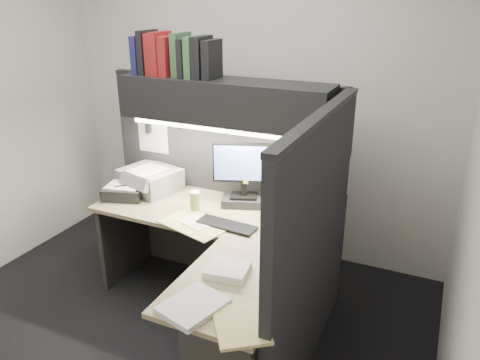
{
  "coord_description": "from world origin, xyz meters",
  "views": [
    {
      "loc": [
        1.59,
        -2.15,
        2.2
      ],
      "look_at": [
        0.36,
        0.51,
        1.03
      ],
      "focal_mm": 35.0,
      "sensor_mm": 36.0,
      "label": 1
    }
  ],
  "objects_px": {
    "notebook_stack": "(124,192)",
    "monitor": "(244,181)",
    "desk": "(215,296)",
    "printer": "(150,179)",
    "overhead_shelf": "(224,101)",
    "telephone": "(294,215)",
    "keyboard": "(227,225)",
    "coffee_cup": "(195,202)"
  },
  "relations": [
    {
      "from": "monitor",
      "to": "telephone",
      "type": "relative_size",
      "value": 2.18
    },
    {
      "from": "desk",
      "to": "overhead_shelf",
      "type": "xyz_separation_m",
      "value": [
        -0.3,
        0.75,
        1.06
      ]
    },
    {
      "from": "coffee_cup",
      "to": "notebook_stack",
      "type": "xyz_separation_m",
      "value": [
        -0.62,
        -0.02,
        -0.02
      ]
    },
    {
      "from": "desk",
      "to": "telephone",
      "type": "height_order",
      "value": "telephone"
    },
    {
      "from": "overhead_shelf",
      "to": "monitor",
      "type": "xyz_separation_m",
      "value": [
        0.16,
        -0.0,
        -0.58
      ]
    },
    {
      "from": "keyboard",
      "to": "coffee_cup",
      "type": "xyz_separation_m",
      "value": [
        -0.32,
        0.14,
        0.06
      ]
    },
    {
      "from": "coffee_cup",
      "to": "monitor",
      "type": "bearing_deg",
      "value": 40.11
    },
    {
      "from": "keyboard",
      "to": "telephone",
      "type": "bearing_deg",
      "value": 39.47
    },
    {
      "from": "telephone",
      "to": "keyboard",
      "type": "bearing_deg",
      "value": -142.53
    },
    {
      "from": "coffee_cup",
      "to": "overhead_shelf",
      "type": "bearing_deg",
      "value": 62.32
    },
    {
      "from": "monitor",
      "to": "keyboard",
      "type": "distance_m",
      "value": 0.41
    },
    {
      "from": "overhead_shelf",
      "to": "coffee_cup",
      "type": "distance_m",
      "value": 0.75
    },
    {
      "from": "overhead_shelf",
      "to": "monitor",
      "type": "relative_size",
      "value": 3.22
    },
    {
      "from": "desk",
      "to": "overhead_shelf",
      "type": "bearing_deg",
      "value": 111.79
    },
    {
      "from": "coffee_cup",
      "to": "notebook_stack",
      "type": "bearing_deg",
      "value": -178.34
    },
    {
      "from": "coffee_cup",
      "to": "printer",
      "type": "xyz_separation_m",
      "value": [
        -0.53,
        0.2,
        0.02
      ]
    },
    {
      "from": "monitor",
      "to": "notebook_stack",
      "type": "bearing_deg",
      "value": 175.53
    },
    {
      "from": "coffee_cup",
      "to": "notebook_stack",
      "type": "relative_size",
      "value": 0.46
    },
    {
      "from": "keyboard",
      "to": "notebook_stack",
      "type": "height_order",
      "value": "notebook_stack"
    },
    {
      "from": "overhead_shelf",
      "to": "telephone",
      "type": "xyz_separation_m",
      "value": [
        0.58,
        -0.1,
        -0.73
      ]
    },
    {
      "from": "notebook_stack",
      "to": "printer",
      "type": "bearing_deg",
      "value": 66.55
    },
    {
      "from": "keyboard",
      "to": "printer",
      "type": "bearing_deg",
      "value": 162.6
    },
    {
      "from": "desk",
      "to": "overhead_shelf",
      "type": "height_order",
      "value": "overhead_shelf"
    },
    {
      "from": "telephone",
      "to": "coffee_cup",
      "type": "height_order",
      "value": "coffee_cup"
    },
    {
      "from": "desk",
      "to": "keyboard",
      "type": "bearing_deg",
      "value": 105.14
    },
    {
      "from": "coffee_cup",
      "to": "printer",
      "type": "height_order",
      "value": "printer"
    },
    {
      "from": "overhead_shelf",
      "to": "printer",
      "type": "height_order",
      "value": "overhead_shelf"
    },
    {
      "from": "keyboard",
      "to": "printer",
      "type": "xyz_separation_m",
      "value": [
        -0.85,
        0.33,
        0.07
      ]
    },
    {
      "from": "overhead_shelf",
      "to": "monitor",
      "type": "distance_m",
      "value": 0.6
    },
    {
      "from": "desk",
      "to": "printer",
      "type": "xyz_separation_m",
      "value": [
        -0.95,
        0.71,
        0.37
      ]
    },
    {
      "from": "overhead_shelf",
      "to": "notebook_stack",
      "type": "distance_m",
      "value": 1.07
    },
    {
      "from": "notebook_stack",
      "to": "desk",
      "type": "bearing_deg",
      "value": -25.55
    },
    {
      "from": "notebook_stack",
      "to": "monitor",
      "type": "bearing_deg",
      "value": 15.75
    },
    {
      "from": "overhead_shelf",
      "to": "keyboard",
      "type": "relative_size",
      "value": 3.73
    },
    {
      "from": "desk",
      "to": "coffee_cup",
      "type": "relative_size",
      "value": 12.32
    },
    {
      "from": "notebook_stack",
      "to": "keyboard",
      "type": "bearing_deg",
      "value": -7.11
    },
    {
      "from": "monitor",
      "to": "printer",
      "type": "bearing_deg",
      "value": 162.5
    },
    {
      "from": "overhead_shelf",
      "to": "printer",
      "type": "xyz_separation_m",
      "value": [
        -0.65,
        -0.04,
        -0.69
      ]
    },
    {
      "from": "keyboard",
      "to": "notebook_stack",
      "type": "distance_m",
      "value": 0.95
    },
    {
      "from": "overhead_shelf",
      "to": "notebook_stack",
      "type": "relative_size",
      "value": 5.21
    },
    {
      "from": "keyboard",
      "to": "telephone",
      "type": "relative_size",
      "value": 1.88
    },
    {
      "from": "printer",
      "to": "desk",
      "type": "bearing_deg",
      "value": -22.97
    }
  ]
}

